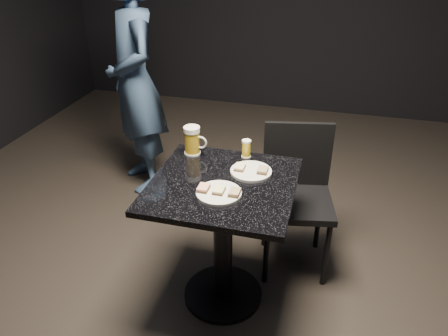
{
  "coord_description": "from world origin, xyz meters",
  "views": [
    {
      "loc": [
        0.47,
        -1.76,
        1.85
      ],
      "look_at": [
        0.0,
        0.02,
        0.82
      ],
      "focal_mm": 35.0,
      "sensor_mm": 36.0,
      "label": 1
    }
  ],
  "objects_px": {
    "plate_large": "(219,193)",
    "beer_tumbler": "(246,149)",
    "beer_mug": "(193,140)",
    "patron": "(135,82)",
    "table": "(223,223)",
    "chair": "(297,189)",
    "plate_small": "(251,171)"
  },
  "relations": [
    {
      "from": "beer_mug",
      "to": "chair",
      "type": "relative_size",
      "value": 0.18
    },
    {
      "from": "patron",
      "to": "beer_tumbler",
      "type": "distance_m",
      "value": 1.25
    },
    {
      "from": "table",
      "to": "chair",
      "type": "distance_m",
      "value": 0.55
    },
    {
      "from": "plate_large",
      "to": "chair",
      "type": "xyz_separation_m",
      "value": [
        0.32,
        0.55,
        -0.26
      ]
    },
    {
      "from": "plate_large",
      "to": "patron",
      "type": "xyz_separation_m",
      "value": [
        -0.95,
        1.16,
        0.09
      ]
    },
    {
      "from": "plate_large",
      "to": "table",
      "type": "height_order",
      "value": "plate_large"
    },
    {
      "from": "plate_large",
      "to": "beer_mug",
      "type": "bearing_deg",
      "value": 124.3
    },
    {
      "from": "plate_large",
      "to": "patron",
      "type": "bearing_deg",
      "value": 129.43
    },
    {
      "from": "plate_large",
      "to": "beer_tumbler",
      "type": "xyz_separation_m",
      "value": [
        0.04,
        0.4,
        0.04
      ]
    },
    {
      "from": "patron",
      "to": "chair",
      "type": "bearing_deg",
      "value": 24.07
    },
    {
      "from": "patron",
      "to": "chair",
      "type": "relative_size",
      "value": 1.95
    },
    {
      "from": "plate_small",
      "to": "table",
      "type": "xyz_separation_m",
      "value": [
        -0.11,
        -0.13,
        -0.25
      ]
    },
    {
      "from": "table",
      "to": "chair",
      "type": "bearing_deg",
      "value": 53.25
    },
    {
      "from": "beer_tumbler",
      "to": "chair",
      "type": "relative_size",
      "value": 0.11
    },
    {
      "from": "plate_large",
      "to": "table",
      "type": "relative_size",
      "value": 0.28
    },
    {
      "from": "plate_large",
      "to": "patron",
      "type": "height_order",
      "value": "patron"
    },
    {
      "from": "plate_large",
      "to": "plate_small",
      "type": "bearing_deg",
      "value": 66.59
    },
    {
      "from": "beer_tumbler",
      "to": "chair",
      "type": "xyz_separation_m",
      "value": [
        0.28,
        0.15,
        -0.3
      ]
    },
    {
      "from": "plate_large",
      "to": "beer_mug",
      "type": "height_order",
      "value": "beer_mug"
    },
    {
      "from": "plate_small",
      "to": "patron",
      "type": "bearing_deg",
      "value": 138.88
    },
    {
      "from": "beer_mug",
      "to": "chair",
      "type": "xyz_separation_m",
      "value": [
        0.57,
        0.18,
        -0.33
      ]
    },
    {
      "from": "beer_tumbler",
      "to": "patron",
      "type": "bearing_deg",
      "value": 142.69
    },
    {
      "from": "chair",
      "to": "plate_large",
      "type": "bearing_deg",
      "value": -120.18
    },
    {
      "from": "beer_mug",
      "to": "beer_tumbler",
      "type": "distance_m",
      "value": 0.29
    },
    {
      "from": "beer_tumbler",
      "to": "chair",
      "type": "height_order",
      "value": "chair"
    },
    {
      "from": "plate_large",
      "to": "patron",
      "type": "distance_m",
      "value": 1.5
    },
    {
      "from": "table",
      "to": "chair",
      "type": "height_order",
      "value": "chair"
    },
    {
      "from": "plate_small",
      "to": "patron",
      "type": "xyz_separation_m",
      "value": [
        -1.06,
        0.92,
        0.09
      ]
    },
    {
      "from": "beer_mug",
      "to": "plate_small",
      "type": "bearing_deg",
      "value": -19.62
    },
    {
      "from": "chair",
      "to": "patron",
      "type": "bearing_deg",
      "value": 154.3
    },
    {
      "from": "plate_large",
      "to": "beer_tumbler",
      "type": "distance_m",
      "value": 0.41
    },
    {
      "from": "plate_small",
      "to": "table",
      "type": "height_order",
      "value": "plate_small"
    }
  ]
}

